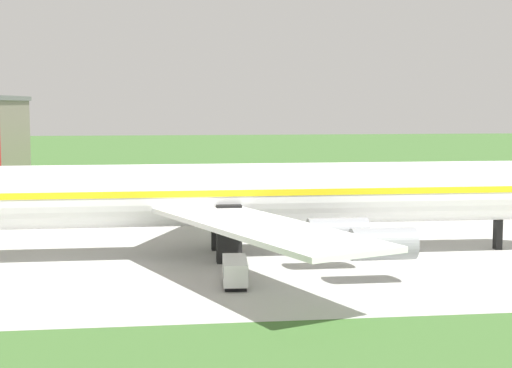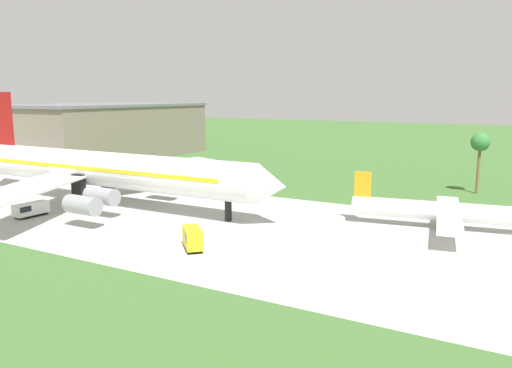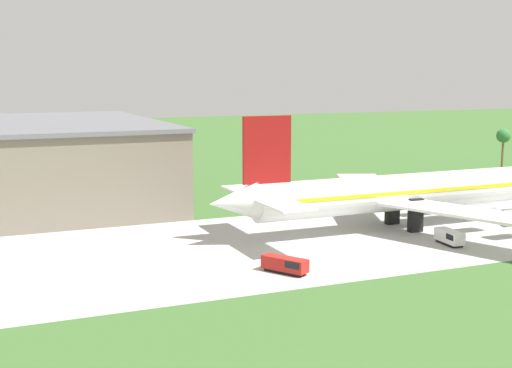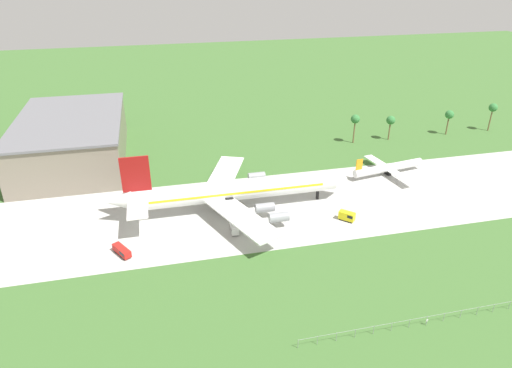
% 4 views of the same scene
% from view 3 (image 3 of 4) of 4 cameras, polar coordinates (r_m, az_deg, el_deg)
% --- Properties ---
extents(jet_airliner, '(73.53, 56.73, 19.76)m').
position_cam_3_polar(jet_airliner, '(124.40, 12.44, -0.59)').
color(jet_airliner, white).
rests_on(jet_airliner, ground_plane).
extents(fuel_truck, '(5.01, 6.59, 2.14)m').
position_cam_3_polar(fuel_truck, '(94.95, 2.44, -6.47)').
color(fuel_truck, black).
rests_on(fuel_truck, ground_plane).
extents(catering_van, '(2.38, 5.60, 2.26)m').
position_cam_3_polar(catering_van, '(113.93, 15.27, -4.12)').
color(catering_van, black).
rests_on(catering_van, ground_plane).
extents(terminal_building, '(36.72, 61.20, 16.52)m').
position_cam_3_polar(terminal_building, '(152.09, -15.08, 1.83)').
color(terminal_building, slate).
rests_on(terminal_building, ground_plane).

